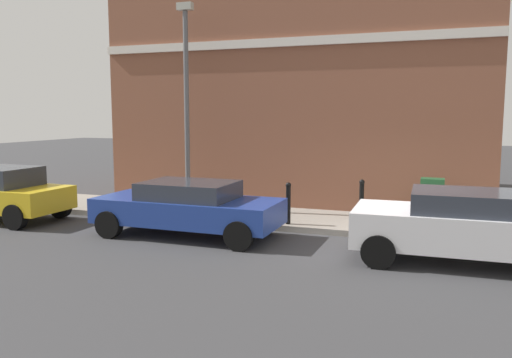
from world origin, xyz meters
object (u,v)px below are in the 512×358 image
lamppost (187,98)px  bollard_far_kerb (288,202)px  car_blue (188,207)px  bollard_near_cabinet (362,198)px  utility_cabinet (432,204)px  car_white (469,225)px

lamppost → bollard_far_kerb: bearing=-106.9°
car_blue → bollard_far_kerb: 2.46m
bollard_near_cabinet → car_blue: bearing=125.6°
utility_cabinet → lamppost: bearing=90.8°
utility_cabinet → lamppost: (-0.09, 6.60, 2.62)m
car_white → bollard_near_cabinet: (2.83, 2.44, -0.05)m
car_blue → bollard_near_cabinet: size_ratio=4.18×
bollard_near_cabinet → lamppost: 5.54m
bollard_near_cabinet → car_white: bearing=-139.3°
car_white → lamppost: lamppost is taller
car_white → lamppost: (2.64, 7.32, 2.55)m
car_blue → utility_cabinet: (2.50, -5.34, -0.01)m
car_white → car_blue: 6.07m
car_white → bollard_far_kerb: bearing=-23.6°
car_white → bollard_near_cabinet: 3.73m
bollard_near_cabinet → lamppost: size_ratio=0.18×
bollard_near_cabinet → lamppost: bearing=92.2°
car_blue → lamppost: size_ratio=0.76×
utility_cabinet → lamppost: size_ratio=0.20×
car_blue → utility_cabinet: size_ratio=3.78×
car_blue → bollard_near_cabinet: (2.60, -3.63, 0.01)m
car_blue → bollard_near_cabinet: 4.46m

